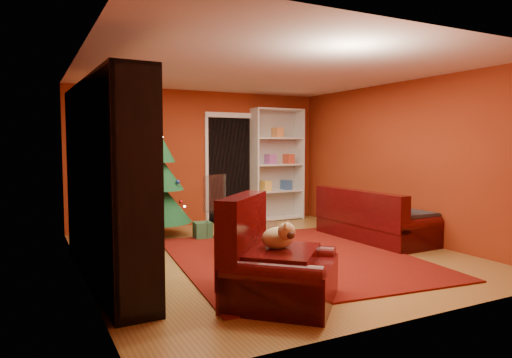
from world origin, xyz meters
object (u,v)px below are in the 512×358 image
sofa (375,214)px  media_unit (104,182)px  gift_box_green (203,230)px  christmas_tree (159,181)px  rug (293,257)px  gift_box_red (154,224)px  armchair (281,260)px  white_bookshelf (277,165)px  dog (278,238)px  coffee_table (247,239)px  acrylic_chair (224,211)px

sofa → media_unit: bearing=92.8°
gift_box_green → christmas_tree: bearing=136.7°
rug → gift_box_green: (-0.65, 1.80, 0.13)m
gift_box_red → armchair: size_ratio=0.18×
christmas_tree → white_bookshelf: (2.65, 0.59, 0.20)m
rug → christmas_tree: 2.80m
rug → white_bookshelf: bearing=64.1°
rug → sofa: size_ratio=1.83×
white_bookshelf → dog: white_bookshelf is taller
gift_box_red → sofa: (3.01, -2.52, 0.33)m
gift_box_green → white_bookshelf: white_bookshelf is taller
media_unit → armchair: 2.23m
gift_box_green → dog: bearing=-97.0°
christmas_tree → white_bookshelf: bearing=12.6°
armchair → dog: bearing=45.0°
sofa → coffee_table: sofa is taller
media_unit → armchair: media_unit is taller
gift_box_red → dog: size_ratio=0.50×
armchair → coffee_table: armchair is taller
rug → armchair: 1.86m
rug → gift_box_red: (-1.17, 2.95, 0.09)m
gift_box_green → dog: 3.27m
white_bookshelf → acrylic_chair: bearing=-142.4°
gift_box_green → armchair: armchair is taller
coffee_table → christmas_tree: bearing=111.9°
media_unit → dog: media_unit is taller
media_unit → gift_box_green: bearing=41.1°
christmas_tree → gift_box_red: bearing=84.5°
christmas_tree → armchair: (0.18, -3.82, -0.51)m
media_unit → coffee_table: size_ratio=3.38×
dog → armchair: bearing=-135.0°
rug → white_bookshelf: 3.45m
media_unit → sofa: media_unit is taller
media_unit → acrylic_chair: (2.09, 1.45, -0.65)m
christmas_tree → armchair: size_ratio=1.77×
gift_box_red → coffee_table: 2.58m
christmas_tree → dog: 3.77m
white_bookshelf → coffee_table: size_ratio=2.70×
rug → armchair: bearing=-125.2°
media_unit → white_bookshelf: size_ratio=1.25×
gift_box_red → christmas_tree: bearing=-95.5°
rug → acrylic_chair: size_ratio=3.77×
acrylic_chair → gift_box_green: bearing=117.4°
white_bookshelf → acrylic_chair: white_bookshelf is taller
rug → gift_box_red: bearing=111.6°
dog → acrylic_chair: bearing=30.4°
gift_box_red → sofa: sofa is taller
gift_box_green → gift_box_red: bearing=114.1°
dog → sofa: sofa is taller
gift_box_red → white_bookshelf: white_bookshelf is taller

